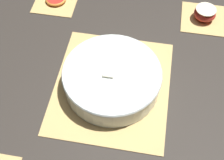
# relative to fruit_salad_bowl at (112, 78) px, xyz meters

# --- Properties ---
(ground_plane) EXTENTS (6.00, 6.00, 0.00)m
(ground_plane) POSITION_rel_fruit_salad_bowl_xyz_m (-0.00, -0.00, -0.05)
(ground_plane) COLOR #2D2823
(bamboo_mat_center) EXTENTS (0.41, 0.36, 0.01)m
(bamboo_mat_center) POSITION_rel_fruit_salad_bowl_xyz_m (-0.00, -0.00, -0.05)
(bamboo_mat_center) COLOR tan
(bamboo_mat_center) RESTS_ON ground_plane
(coaster_mat_near_right) EXTENTS (0.16, 0.16, 0.01)m
(coaster_mat_near_right) POSITION_rel_fruit_salad_bowl_xyz_m (0.35, -0.28, -0.05)
(coaster_mat_near_right) COLOR tan
(coaster_mat_near_right) RESTS_ON ground_plane
(coaster_mat_far_right) EXTENTS (0.16, 0.16, 0.01)m
(coaster_mat_far_right) POSITION_rel_fruit_salad_bowl_xyz_m (0.35, 0.28, -0.05)
(coaster_mat_far_right) COLOR tan
(coaster_mat_far_right) RESTS_ON ground_plane
(fruit_salad_bowl) EXTENTS (0.30, 0.30, 0.08)m
(fruit_salad_bowl) POSITION_rel_fruit_salad_bowl_xyz_m (0.00, 0.00, 0.00)
(fruit_salad_bowl) COLOR silver
(fruit_salad_bowl) RESTS_ON bamboo_mat_center
(apple_half) EXTENTS (0.08, 0.08, 0.04)m
(apple_half) POSITION_rel_fruit_salad_bowl_xyz_m (0.35, -0.28, -0.02)
(apple_half) COLOR #B72D23
(apple_half) RESTS_ON coaster_mat_near_right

